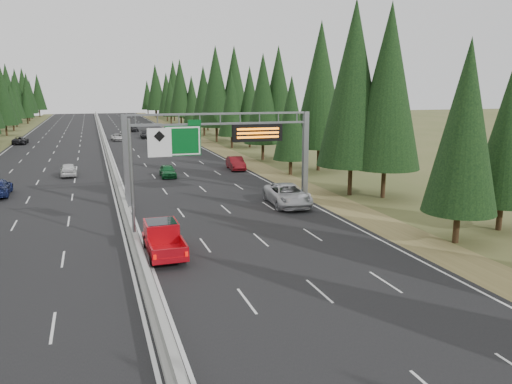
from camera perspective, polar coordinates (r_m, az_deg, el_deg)
road at (r=87.05m, az=-16.74°, el=4.72°), size 32.00×260.00×0.08m
shoulder_right at (r=89.29m, az=-5.22°, el=5.33°), size 3.60×260.00×0.06m
median_barrier at (r=87.01m, az=-16.76°, el=4.97°), size 0.70×260.00×0.85m
sign_gantry at (r=43.06m, az=-3.20°, el=5.56°), size 16.75×0.98×7.80m
hov_sign_pole at (r=31.97m, az=-13.02°, el=2.16°), size 2.80×0.50×8.00m
tree_row_right at (r=77.73m, az=-0.01°, el=11.35°), size 11.62×243.47×18.82m
silver_minivan at (r=42.73m, az=3.61°, el=-0.32°), size 3.48×6.67×1.79m
red_pickup at (r=30.86m, az=-10.65°, el=-4.98°), size 2.04×5.70×1.86m
car_ahead_green at (r=57.21m, az=-10.05°, el=2.39°), size 1.80×4.18×1.41m
car_ahead_dkred at (r=61.62m, az=-2.33°, el=3.30°), size 2.03×4.94×1.59m
car_ahead_dkgrey at (r=104.06m, az=-12.50°, el=6.42°), size 2.18×4.95×1.41m
car_ahead_white at (r=100.55m, az=-15.55°, el=6.06°), size 2.50×4.80×1.29m
car_ahead_far at (r=120.73m, az=-13.77°, el=7.04°), size 1.90×4.06×1.34m
car_onc_white at (r=60.93m, az=-20.65°, el=2.42°), size 1.96×4.46×1.50m
car_onc_far at (r=100.16m, az=-25.34°, el=5.37°), size 2.45×5.06×1.39m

